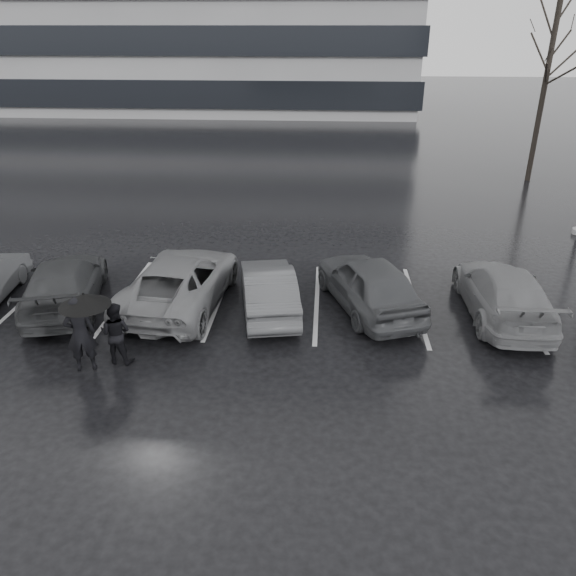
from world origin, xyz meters
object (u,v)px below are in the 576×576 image
(car_west_c, at_px, (64,283))
(car_east, at_px, (503,292))
(car_west_b, at_px, (180,280))
(car_west_a, at_px, (268,289))
(tree_north, at_px, (543,92))
(car_main, at_px, (369,283))
(pedestrian_left, at_px, (80,334))
(pedestrian_right, at_px, (116,333))

(car_west_c, relative_size, car_east, 0.98)
(car_west_b, xyz_separation_m, car_west_c, (-3.22, -0.27, -0.05))
(car_west_a, relative_size, car_east, 0.83)
(car_west_b, relative_size, tree_north, 0.61)
(tree_north, bearing_deg, car_main, -121.21)
(car_west_a, xyz_separation_m, pedestrian_left, (-3.91, -3.21, 0.26))
(car_main, xyz_separation_m, tree_north, (8.97, 14.81, 3.49))
(car_west_b, height_order, car_east, car_west_b)
(car_main, height_order, tree_north, tree_north)
(car_west_b, bearing_deg, car_east, -175.49)
(car_main, xyz_separation_m, pedestrian_left, (-6.66, -3.52, 0.16))
(car_west_a, relative_size, car_west_c, 0.85)
(car_west_c, height_order, car_east, car_east)
(pedestrian_left, bearing_deg, tree_north, -149.27)
(pedestrian_left, bearing_deg, car_west_b, -131.34)
(car_main, bearing_deg, car_west_a, -13.32)
(pedestrian_right, xyz_separation_m, tree_north, (14.97, 17.96, 3.49))
(car_west_c, bearing_deg, car_west_a, 166.69)
(tree_north, bearing_deg, car_west_b, -133.64)
(pedestrian_right, bearing_deg, tree_north, -122.90)
(car_main, relative_size, car_west_c, 0.96)
(pedestrian_right, bearing_deg, car_west_c, -41.69)
(car_west_c, relative_size, pedestrian_left, 2.53)
(car_east, distance_m, pedestrian_left, 10.76)
(pedestrian_right, bearing_deg, car_east, -155.79)
(car_west_c, height_order, tree_north, tree_north)
(car_east, bearing_deg, car_west_c, 0.91)
(car_west_b, height_order, pedestrian_right, pedestrian_right)
(car_main, relative_size, pedestrian_left, 2.43)
(car_east, relative_size, pedestrian_right, 3.12)
(car_west_c, distance_m, car_east, 12.03)
(car_main, height_order, pedestrian_left, pedestrian_left)
(pedestrian_right, distance_m, tree_north, 23.64)
(car_west_a, bearing_deg, pedestrian_right, 30.59)
(tree_north, bearing_deg, car_east, -109.83)
(car_west_a, relative_size, pedestrian_right, 2.60)
(car_west_b, bearing_deg, car_west_c, 9.81)
(car_main, height_order, car_east, car_main)
(car_west_a, distance_m, car_west_c, 5.71)
(car_main, distance_m, car_east, 3.57)
(car_main, distance_m, car_west_a, 2.77)
(car_west_a, bearing_deg, pedestrian_left, 28.71)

